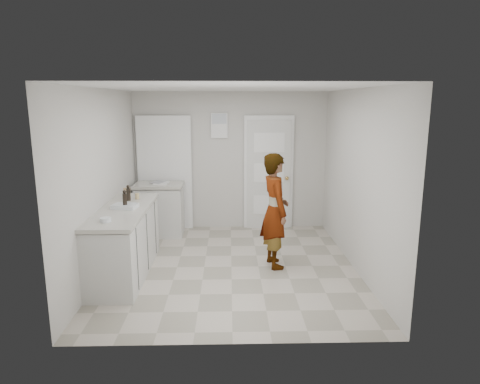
{
  "coord_description": "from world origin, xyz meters",
  "views": [
    {
      "loc": [
        -0.03,
        -5.78,
        2.33
      ],
      "look_at": [
        0.13,
        0.4,
        1.01
      ],
      "focal_mm": 32.0,
      "sensor_mm": 36.0,
      "label": 1
    }
  ],
  "objects_px": {
    "person": "(275,211)",
    "cake_mix_box": "(127,193)",
    "spice_jar": "(137,196)",
    "oil_cruet_a": "(128,193)",
    "egg_bowl": "(106,220)",
    "oil_cruet_b": "(125,200)",
    "baking_dish": "(125,206)"
  },
  "relations": [
    {
      "from": "oil_cruet_a",
      "to": "egg_bowl",
      "type": "height_order",
      "value": "oil_cruet_a"
    },
    {
      "from": "egg_bowl",
      "to": "baking_dish",
      "type": "bearing_deg",
      "value": 83.75
    },
    {
      "from": "cake_mix_box",
      "to": "oil_cruet_b",
      "type": "bearing_deg",
      "value": -94.85
    },
    {
      "from": "spice_jar",
      "to": "baking_dish",
      "type": "distance_m",
      "value": 0.55
    },
    {
      "from": "person",
      "to": "egg_bowl",
      "type": "distance_m",
      "value": 2.3
    },
    {
      "from": "person",
      "to": "spice_jar",
      "type": "distance_m",
      "value": 2.02
    },
    {
      "from": "spice_jar",
      "to": "egg_bowl",
      "type": "bearing_deg",
      "value": -95.82
    },
    {
      "from": "oil_cruet_a",
      "to": "baking_dish",
      "type": "height_order",
      "value": "oil_cruet_a"
    },
    {
      "from": "person",
      "to": "oil_cruet_b",
      "type": "height_order",
      "value": "person"
    },
    {
      "from": "person",
      "to": "oil_cruet_a",
      "type": "height_order",
      "value": "person"
    },
    {
      "from": "cake_mix_box",
      "to": "oil_cruet_a",
      "type": "xyz_separation_m",
      "value": [
        0.05,
        -0.13,
        0.03
      ]
    },
    {
      "from": "oil_cruet_b",
      "to": "baking_dish",
      "type": "height_order",
      "value": "oil_cruet_b"
    },
    {
      "from": "oil_cruet_a",
      "to": "cake_mix_box",
      "type": "bearing_deg",
      "value": 111.78
    },
    {
      "from": "spice_jar",
      "to": "baking_dish",
      "type": "relative_size",
      "value": 0.25
    },
    {
      "from": "egg_bowl",
      "to": "cake_mix_box",
      "type": "bearing_deg",
      "value": 91.43
    },
    {
      "from": "oil_cruet_a",
      "to": "oil_cruet_b",
      "type": "height_order",
      "value": "oil_cruet_b"
    },
    {
      "from": "cake_mix_box",
      "to": "egg_bowl",
      "type": "distance_m",
      "value": 1.24
    },
    {
      "from": "person",
      "to": "egg_bowl",
      "type": "bearing_deg",
      "value": 101.34
    },
    {
      "from": "person",
      "to": "oil_cruet_b",
      "type": "distance_m",
      "value": 2.06
    },
    {
      "from": "oil_cruet_b",
      "to": "oil_cruet_a",
      "type": "bearing_deg",
      "value": 97.54
    },
    {
      "from": "oil_cruet_a",
      "to": "person",
      "type": "bearing_deg",
      "value": -5.83
    },
    {
      "from": "spice_jar",
      "to": "oil_cruet_a",
      "type": "xyz_separation_m",
      "value": [
        -0.1,
        -0.1,
        0.07
      ]
    },
    {
      "from": "person",
      "to": "oil_cruet_a",
      "type": "relative_size",
      "value": 7.11
    },
    {
      "from": "oil_cruet_b",
      "to": "egg_bowl",
      "type": "bearing_deg",
      "value": -97.55
    },
    {
      "from": "cake_mix_box",
      "to": "baking_dish",
      "type": "xyz_separation_m",
      "value": [
        0.1,
        -0.57,
        -0.06
      ]
    },
    {
      "from": "person",
      "to": "oil_cruet_b",
      "type": "bearing_deg",
      "value": 85.86
    },
    {
      "from": "oil_cruet_a",
      "to": "baking_dish",
      "type": "bearing_deg",
      "value": -83.25
    },
    {
      "from": "person",
      "to": "oil_cruet_a",
      "type": "bearing_deg",
      "value": 72.6
    },
    {
      "from": "cake_mix_box",
      "to": "spice_jar",
      "type": "bearing_deg",
      "value": -26.11
    },
    {
      "from": "person",
      "to": "cake_mix_box",
      "type": "bearing_deg",
      "value": 69.4
    },
    {
      "from": "cake_mix_box",
      "to": "oil_cruet_a",
      "type": "relative_size",
      "value": 0.7
    },
    {
      "from": "oil_cruet_b",
      "to": "egg_bowl",
      "type": "xyz_separation_m",
      "value": [
        -0.08,
        -0.63,
        -0.1
      ]
    }
  ]
}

